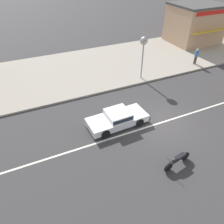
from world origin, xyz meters
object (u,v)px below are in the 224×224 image
(motorcycle_0, at_px, (177,160))
(pedestrian_by_shop, at_px, (196,55))
(shopfront_mid_block, at_px, (195,23))
(street_clock, at_px, (143,48))
(sedan_white_2, at_px, (118,118))

(motorcycle_0, xyz_separation_m, pedestrian_by_shop, (10.19, 10.06, 0.67))
(motorcycle_0, height_order, shopfront_mid_block, shopfront_mid_block)
(street_clock, xyz_separation_m, pedestrian_by_shop, (6.73, 0.33, -1.90))
(sedan_white_2, bearing_deg, street_clock, 46.18)
(motorcycle_0, bearing_deg, sedan_white_2, 107.07)
(street_clock, bearing_deg, motorcycle_0, -109.55)
(sedan_white_2, relative_size, shopfront_mid_block, 0.73)
(motorcycle_0, bearing_deg, shopfront_mid_block, 47.11)
(motorcycle_0, bearing_deg, pedestrian_by_shop, 44.65)
(sedan_white_2, bearing_deg, shopfront_mid_block, 34.69)
(street_clock, height_order, shopfront_mid_block, shopfront_mid_block)
(sedan_white_2, distance_m, street_clock, 7.47)
(motorcycle_0, distance_m, shopfront_mid_block, 21.63)
(motorcycle_0, relative_size, shopfront_mid_block, 0.33)
(sedan_white_2, xyz_separation_m, street_clock, (4.88, 5.09, 2.46))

